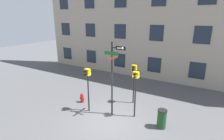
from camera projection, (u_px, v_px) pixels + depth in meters
name	position (u px, v px, depth m)	size (l,w,h in m)	color
ground_plane	(110.00, 121.00, 9.47)	(60.00, 60.00, 0.00)	#515154
street_sign_pole	(113.00, 73.00, 9.37)	(1.20, 1.06, 4.19)	black
pedestrian_signal_left	(88.00, 78.00, 9.90)	(0.36, 0.40, 2.65)	black
pedestrian_signal_right	(136.00, 82.00, 9.27)	(0.37, 0.40, 2.68)	black
pedestrian_signal_across	(134.00, 74.00, 10.88)	(0.36, 0.40, 2.60)	black
fire_hydrant	(82.00, 98.00, 11.44)	(0.38, 0.22, 0.65)	red
trash_bin	(162.00, 119.00, 8.75)	(0.48, 0.48, 0.99)	#1E4723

